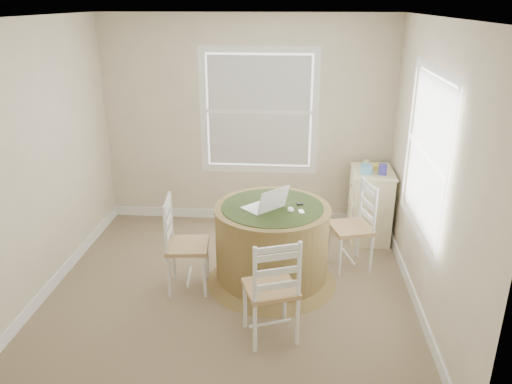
{
  "coord_description": "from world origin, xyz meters",
  "views": [
    {
      "loc": [
        0.61,
        -4.26,
        2.73
      ],
      "look_at": [
        0.22,
        0.45,
        0.91
      ],
      "focal_mm": 35.0,
      "sensor_mm": 36.0,
      "label": 1
    }
  ],
  "objects_px": {
    "round_table": "(272,241)",
    "laptop": "(265,205)",
    "chair_left": "(187,245)",
    "chair_right": "(351,227)",
    "corner_chest": "(370,205)",
    "chair_near": "(271,288)"
  },
  "relations": [
    {
      "from": "chair_left",
      "to": "chair_near",
      "type": "distance_m",
      "value": 1.11
    },
    {
      "from": "round_table",
      "to": "laptop",
      "type": "distance_m",
      "value": 0.42
    },
    {
      "from": "chair_right",
      "to": "laptop",
      "type": "height_order",
      "value": "laptop"
    },
    {
      "from": "corner_chest",
      "to": "round_table",
      "type": "bearing_deg",
      "value": -134.95
    },
    {
      "from": "chair_left",
      "to": "laptop",
      "type": "distance_m",
      "value": 0.86
    },
    {
      "from": "round_table",
      "to": "laptop",
      "type": "height_order",
      "value": "laptop"
    },
    {
      "from": "laptop",
      "to": "chair_right",
      "type": "bearing_deg",
      "value": 158.34
    },
    {
      "from": "round_table",
      "to": "chair_near",
      "type": "bearing_deg",
      "value": -99.4
    },
    {
      "from": "chair_left",
      "to": "corner_chest",
      "type": "bearing_deg",
      "value": -62.19
    },
    {
      "from": "laptop",
      "to": "corner_chest",
      "type": "distance_m",
      "value": 1.71
    },
    {
      "from": "chair_near",
      "to": "corner_chest",
      "type": "distance_m",
      "value": 2.29
    },
    {
      "from": "round_table",
      "to": "corner_chest",
      "type": "height_order",
      "value": "corner_chest"
    },
    {
      "from": "chair_right",
      "to": "laptop",
      "type": "bearing_deg",
      "value": -81.74
    },
    {
      "from": "chair_left",
      "to": "chair_right",
      "type": "bearing_deg",
      "value": -77.55
    },
    {
      "from": "chair_near",
      "to": "chair_left",
      "type": "bearing_deg",
      "value": -59.01
    },
    {
      "from": "chair_right",
      "to": "corner_chest",
      "type": "height_order",
      "value": "chair_right"
    },
    {
      "from": "chair_near",
      "to": "chair_right",
      "type": "distance_m",
      "value": 1.48
    },
    {
      "from": "chair_left",
      "to": "chair_right",
      "type": "relative_size",
      "value": 1.0
    },
    {
      "from": "chair_left",
      "to": "corner_chest",
      "type": "distance_m",
      "value": 2.34
    },
    {
      "from": "chair_left",
      "to": "chair_right",
      "type": "height_order",
      "value": "same"
    },
    {
      "from": "laptop",
      "to": "corner_chest",
      "type": "xyz_separation_m",
      "value": [
        1.19,
        1.15,
        -0.43
      ]
    },
    {
      "from": "chair_near",
      "to": "corner_chest",
      "type": "bearing_deg",
      "value": -137.81
    }
  ]
}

